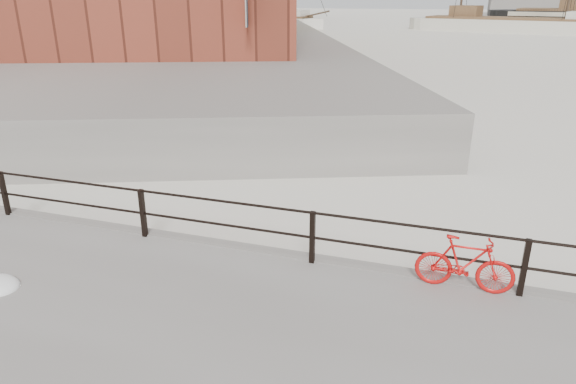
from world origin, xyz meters
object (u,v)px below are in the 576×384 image
Objects in this scene: workboat_near at (104,63)px; workboat_far at (154,44)px; schooner_mid at (508,32)px; bicycle at (465,264)px; schooner_left at (259,27)px.

workboat_far is (-5.70, 16.17, 0.00)m from workboat_near.
schooner_mid is 2.87× the size of workboat_near.
workboat_far is (-37.63, -32.24, 0.00)m from schooner_mid.
schooner_left is (-32.04, 73.34, -0.82)m from bicycle.
schooner_left is at bearing 88.21° from workboat_near.
schooner_mid is 1.34× the size of schooner_left.
schooner_mid reaches higher than schooner_left.
bicycle is at bearing -52.93° from workboat_near.
schooner_mid is at bearing 85.73° from bicycle.
bicycle is 74.54m from schooner_mid.
workboat_near is (5.59, -47.42, 0.00)m from schooner_left.
bicycle is 37.04m from workboat_near.
schooner_mid reaches higher than bicycle.
schooner_left is at bearing 113.55° from bicycle.
workboat_far is at bearing -122.87° from schooner_mid.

